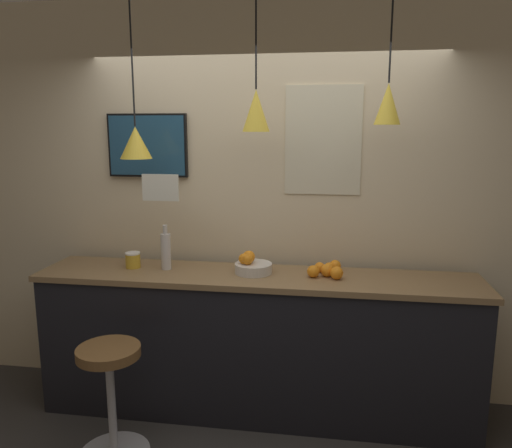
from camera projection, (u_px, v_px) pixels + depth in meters
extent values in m
cube|color=beige|center=(264.00, 203.00, 3.68)|extent=(8.00, 0.06, 2.90)
cube|color=black|center=(256.00, 347.00, 3.49)|extent=(2.97, 0.51, 0.98)
cube|color=olive|center=(256.00, 277.00, 3.39)|extent=(3.01, 0.55, 0.04)
cylinder|color=#B7B7BC|center=(112.00, 405.00, 3.03)|extent=(0.05, 0.05, 0.64)
cylinder|color=brown|center=(108.00, 352.00, 2.96)|extent=(0.38, 0.38, 0.06)
cylinder|color=beige|center=(253.00, 268.00, 3.42)|extent=(0.26, 0.26, 0.07)
sphere|color=orange|center=(247.00, 259.00, 3.37)|extent=(0.07, 0.07, 0.07)
sphere|color=orange|center=(249.00, 257.00, 3.42)|extent=(0.09, 0.09, 0.09)
sphere|color=orange|center=(244.00, 259.00, 3.40)|extent=(0.07, 0.07, 0.07)
sphere|color=orange|center=(327.00, 270.00, 3.33)|extent=(0.09, 0.09, 0.09)
sphere|color=orange|center=(320.00, 267.00, 3.43)|extent=(0.07, 0.07, 0.07)
sphere|color=orange|center=(329.00, 268.00, 3.42)|extent=(0.07, 0.07, 0.07)
sphere|color=orange|center=(335.00, 266.00, 3.45)|extent=(0.08, 0.08, 0.08)
sphere|color=orange|center=(337.00, 273.00, 3.27)|extent=(0.09, 0.09, 0.09)
sphere|color=orange|center=(313.00, 271.00, 3.31)|extent=(0.08, 0.08, 0.08)
cylinder|color=silver|center=(166.00, 252.00, 3.49)|extent=(0.07, 0.07, 0.25)
cylinder|color=silver|center=(165.00, 229.00, 3.46)|extent=(0.03, 0.03, 0.06)
cylinder|color=gold|center=(133.00, 261.00, 3.54)|extent=(0.10, 0.10, 0.10)
cylinder|color=white|center=(133.00, 253.00, 3.53)|extent=(0.11, 0.11, 0.01)
cylinder|color=black|center=(132.00, 64.00, 3.24)|extent=(0.01, 0.01, 0.80)
cone|color=gold|center=(136.00, 143.00, 3.34)|extent=(0.21, 0.21, 0.21)
sphere|color=#F9EFCC|center=(136.00, 156.00, 3.36)|extent=(0.04, 0.04, 0.04)
cylinder|color=black|center=(256.00, 42.00, 3.10)|extent=(0.01, 0.01, 0.57)
cone|color=gold|center=(256.00, 111.00, 3.18)|extent=(0.18, 0.18, 0.26)
sphere|color=#F9EFCC|center=(256.00, 129.00, 3.20)|extent=(0.04, 0.04, 0.04)
cylinder|color=black|center=(391.00, 36.00, 2.97)|extent=(0.01, 0.01, 0.54)
cone|color=gold|center=(388.00, 104.00, 3.05)|extent=(0.16, 0.16, 0.25)
sphere|color=#F9EFCC|center=(387.00, 121.00, 3.07)|extent=(0.04, 0.04, 0.04)
cube|color=black|center=(148.00, 145.00, 3.68)|extent=(0.60, 0.04, 0.46)
cube|color=navy|center=(147.00, 146.00, 3.66)|extent=(0.57, 0.01, 0.43)
cube|color=white|center=(160.00, 188.00, 3.17)|extent=(0.24, 0.01, 0.17)
cube|color=beige|center=(323.00, 141.00, 3.49)|extent=(0.53, 0.01, 0.76)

